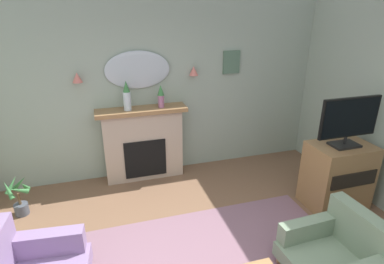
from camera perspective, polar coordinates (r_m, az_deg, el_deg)
wall_back at (r=4.94m, az=-6.27°, el=8.87°), size 6.28×0.10×2.95m
fireplace at (r=4.97m, az=-8.82°, el=-2.21°), size 1.36×0.36×1.16m
mantel_vase_right at (r=4.66m, az=-11.77°, el=6.34°), size 0.11×0.11×0.43m
mantel_vase_centre at (r=4.73m, az=-5.69°, el=6.62°), size 0.10×0.10×0.35m
wall_mirror at (r=4.77m, az=-9.87°, el=11.08°), size 0.96×0.06×0.56m
wall_sconce_left at (r=4.70m, az=-20.19°, el=9.30°), size 0.14×0.14×0.14m
wall_sconce_right at (r=4.90m, az=0.31°, el=11.09°), size 0.14×0.14×0.14m
framed_picture at (r=5.17m, az=7.19°, el=12.50°), size 0.28×0.03×0.36m
armchair_beside_couch at (r=3.64m, az=25.22°, el=-19.26°), size 0.85×0.85×0.71m
tv_cabinet at (r=4.72m, az=24.90°, el=-7.17°), size 0.80×0.57×0.90m
tv_flatscreen at (r=4.40m, az=26.70°, el=1.85°), size 0.84×0.24×0.65m
potted_plant_small_fern at (r=4.76m, az=-28.98°, el=-10.38°), size 0.33×0.34×0.54m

